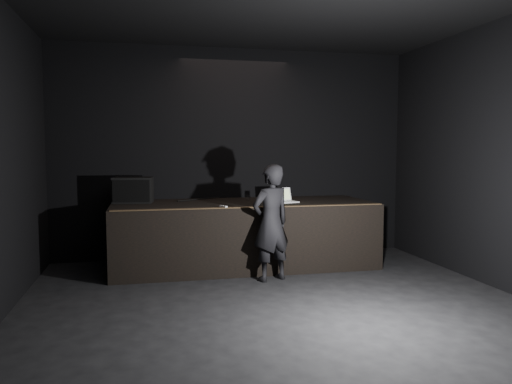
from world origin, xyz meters
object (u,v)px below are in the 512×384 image
at_px(stage_monitor, 133,190).
at_px(laptop, 285,198).
at_px(person, 271,223).
at_px(stage_riser, 243,234).
at_px(beer_can, 267,197).

height_order(stage_monitor, laptop, stage_monitor).
bearing_deg(person, stage_riser, -99.26).
height_order(laptop, person, person).
bearing_deg(stage_riser, stage_monitor, 169.66).
height_order(stage_monitor, person, person).
bearing_deg(person, stage_monitor, -55.22).
bearing_deg(stage_monitor, stage_riser, -3.40).
bearing_deg(laptop, beer_can, 156.38).
bearing_deg(stage_riser, person, -77.81).
bearing_deg(stage_monitor, beer_can, -4.55).
relative_size(stage_monitor, laptop, 1.63).
relative_size(stage_riser, person, 2.47).
relative_size(laptop, person, 0.24).
xyz_separation_m(laptop, beer_can, (-0.28, 0.03, 0.02)).
distance_m(laptop, beer_can, 0.29).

